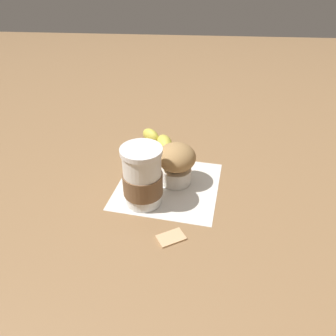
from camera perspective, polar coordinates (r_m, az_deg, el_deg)
name	(u,v)px	position (r m, az deg, el deg)	size (l,w,h in m)	color
ground_plane	(168,186)	(0.74, 0.00, -3.08)	(3.00, 3.00, 0.00)	#936D47
paper_napkin	(168,185)	(0.74, 0.00, -3.04)	(0.22, 0.22, 0.00)	white
coffee_cup	(143,178)	(0.66, -4.45, -1.75)	(0.08, 0.08, 0.13)	white
muffin	(176,162)	(0.72, 1.48, 1.00)	(0.08, 0.08, 0.10)	white
banana	(164,149)	(0.83, -0.72, 3.34)	(0.21, 0.12, 0.04)	#D6CC4C
sugar_packet	(171,237)	(0.62, 0.53, -11.91)	(0.05, 0.03, 0.01)	#E0B27F
wooden_stirrer	(153,148)	(0.87, -2.56, 3.53)	(0.11, 0.01, 0.00)	tan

